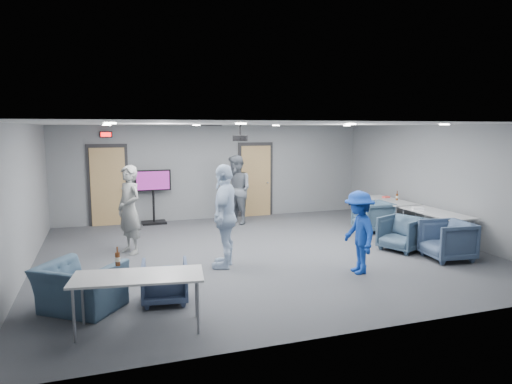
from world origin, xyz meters
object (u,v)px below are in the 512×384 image
object	(u,v)px
table_right_b	(437,214)
bottle_right	(397,197)
person_c	(225,216)
chair_front_a	(165,281)
chair_right_c	(447,240)
chair_front_b	(80,287)
person_b	(237,190)
person_d	(359,232)
person_a	(129,210)
bottle_front	(118,259)
chair_right_b	(401,234)
chair_right_a	(373,216)
table_front_left	(138,279)
projector	(240,138)
tv_stand	(153,193)
table_right_a	(387,202)

from	to	relation	value
table_right_b	bottle_right	size ratio (longest dim) A/B	6.97
person_c	chair_front_a	size ratio (longest dim) A/B	2.82
chair_right_c	chair_front_b	bearing A→B (deg)	-79.76
person_b	person_d	distance (m)	4.93
person_a	bottle_front	world-z (taller)	person_a
person_a	chair_right_b	distance (m)	5.81
chair_front_a	chair_front_b	world-z (taller)	chair_front_b
person_d	bottle_front	world-z (taller)	person_d
chair_right_a	chair_right_c	world-z (taller)	chair_right_c
chair_right_b	table_front_left	world-z (taller)	chair_right_b
chair_front_b	bottle_right	size ratio (longest dim) A/B	4.18
person_d	table_front_left	world-z (taller)	person_d
chair_front_b	table_right_b	world-z (taller)	table_right_b
person_b	chair_right_c	bearing A→B (deg)	12.30
person_a	person_d	bearing A→B (deg)	26.76
table_right_b	projector	xyz separation A→B (m)	(-4.27, 1.21, 1.72)
person_a	person_d	world-z (taller)	person_a
bottle_right	chair_front_b	bearing A→B (deg)	-157.00
chair_front_a	projector	bearing A→B (deg)	-118.67
person_d	chair_right_b	size ratio (longest dim) A/B	1.86
person_c	chair_front_a	bearing A→B (deg)	-18.02
person_b	bottle_front	size ratio (longest dim) A/B	7.10
table_front_left	bottle_front	size ratio (longest dim) A/B	6.58
person_d	projector	bearing A→B (deg)	-142.72
chair_front_a	chair_front_b	size ratio (longest dim) A/B	0.65
chair_right_b	tv_stand	distance (m)	6.58
person_c	chair_front_a	world-z (taller)	person_c
chair_front_a	table_right_b	distance (m)	6.52
table_right_a	bottle_right	bearing A→B (deg)	-127.39
person_a	table_right_a	distance (m)	6.66
bottle_front	bottle_right	size ratio (longest dim) A/B	1.05
person_b	chair_right_b	world-z (taller)	person_b
table_right_a	bottle_right	size ratio (longest dim) A/B	7.02
person_c	bottle_right	size ratio (longest dim) A/B	7.69
person_d	chair_front_b	bearing A→B (deg)	-80.31
table_front_left	bottle_front	distance (m)	0.59
table_right_a	table_front_left	bearing A→B (deg)	122.64
person_c	bottle_front	distance (m)	2.68
table_right_b	table_front_left	size ratio (longest dim) A/B	1.01
tv_stand	chair_right_c	bearing A→B (deg)	-46.39
chair_front_b	tv_stand	distance (m)	6.09
person_d	person_b	bearing A→B (deg)	-163.07
tv_stand	person_c	bearing A→B (deg)	-79.23
chair_front_b	tv_stand	size ratio (longest dim) A/B	0.71
person_d	chair_right_a	xyz separation A→B (m)	(2.15, 2.83, -0.36)
chair_right_a	chair_front_a	xyz separation A→B (m)	(-5.67, -3.12, -0.07)
projector	person_d	bearing A→B (deg)	-37.76
bottle_right	tv_stand	bearing A→B (deg)	156.97
bottle_front	table_right_a	bearing A→B (deg)	28.58
table_right_a	projector	distance (m)	4.66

